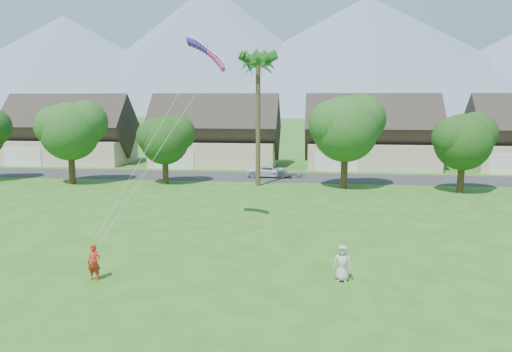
# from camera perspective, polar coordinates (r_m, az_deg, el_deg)

# --- Properties ---
(ground) EXTENTS (500.00, 500.00, 0.00)m
(ground) POSITION_cam_1_polar(r_m,az_deg,el_deg) (19.80, -3.53, -15.42)
(ground) COLOR #2D6019
(ground) RESTS_ON ground
(street) EXTENTS (90.00, 7.00, 0.01)m
(street) POSITION_cam_1_polar(r_m,az_deg,el_deg) (52.50, 3.08, -0.14)
(street) COLOR #2D2D30
(street) RESTS_ON ground
(kite_flyer) EXTENTS (0.61, 0.40, 1.66)m
(kite_flyer) POSITION_cam_1_polar(r_m,az_deg,el_deg) (23.94, -18.02, -9.38)
(kite_flyer) COLOR red
(kite_flyer) RESTS_ON ground
(watcher) EXTENTS (0.86, 0.60, 1.67)m
(watcher) POSITION_cam_1_polar(r_m,az_deg,el_deg) (23.02, 9.83, -9.79)
(watcher) COLOR #B5B6B1
(watcher) RESTS_ON ground
(parked_car) EXTENTS (4.71, 2.36, 1.28)m
(parked_car) POSITION_cam_1_polar(r_m,az_deg,el_deg) (52.52, 1.48, 0.57)
(parked_car) COLOR silver
(parked_car) RESTS_ON ground
(mountain_ridge) EXTENTS (540.00, 240.00, 70.00)m
(mountain_ridge) POSITION_cam_1_polar(r_m,az_deg,el_deg) (278.65, 8.42, 12.96)
(mountain_ridge) COLOR slate
(mountain_ridge) RESTS_ON ground
(houses_row) EXTENTS (72.75, 8.19, 8.86)m
(houses_row) POSITION_cam_1_polar(r_m,az_deg,el_deg) (61.00, 4.12, 4.34)
(houses_row) COLOR beige
(houses_row) RESTS_ON ground
(tree_row) EXTENTS (62.27, 6.67, 8.45)m
(tree_row) POSITION_cam_1_polar(r_m,az_deg,el_deg) (46.01, 1.22, 4.74)
(tree_row) COLOR #47301C
(tree_row) RESTS_ON ground
(fan_palm) EXTENTS (3.00, 3.00, 13.80)m
(fan_palm) POSITION_cam_1_polar(r_m,az_deg,el_deg) (46.72, 0.24, 13.28)
(fan_palm) COLOR #4C3D26
(fan_palm) RESTS_ON ground
(parafoil_kite) EXTENTS (2.73, 1.02, 0.50)m
(parafoil_kite) POSITION_cam_1_polar(r_m,az_deg,el_deg) (30.64, -5.48, 13.96)
(parafoil_kite) COLOR #3F17B2
(parafoil_kite) RESTS_ON ground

